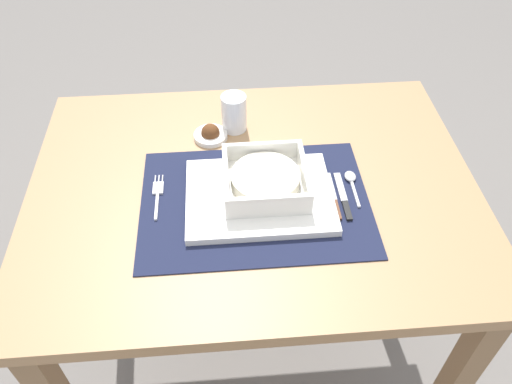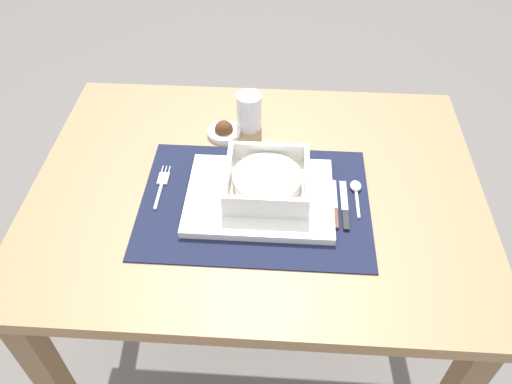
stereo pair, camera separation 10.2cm
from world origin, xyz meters
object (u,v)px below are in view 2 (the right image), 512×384
(spoon, at_px, (356,189))
(butter_knife, at_px, (345,208))
(drinking_glass, at_px, (249,113))
(condiment_saucer, at_px, (224,131))
(fork, at_px, (162,183))
(dining_table, at_px, (257,220))
(porridge_bowl, at_px, (267,181))
(bread_knife, at_px, (334,207))

(spoon, height_order, butter_knife, spoon)
(drinking_glass, relative_size, condiment_saucer, 1.15)
(butter_knife, height_order, drinking_glass, drinking_glass)
(fork, bearing_deg, dining_table, 1.03)
(porridge_bowl, distance_m, fork, 0.23)
(bread_knife, xyz_separation_m, drinking_glass, (-0.19, 0.26, 0.03))
(spoon, distance_m, bread_knife, 0.07)
(fork, height_order, condiment_saucer, condiment_saucer)
(condiment_saucer, bearing_deg, dining_table, -62.12)
(dining_table, bearing_deg, condiment_saucer, 117.88)
(bread_knife, bearing_deg, porridge_bowl, 162.74)
(dining_table, height_order, bread_knife, bread_knife)
(dining_table, height_order, porridge_bowl, porridge_bowl)
(spoon, relative_size, butter_knife, 0.79)
(porridge_bowl, height_order, bread_knife, porridge_bowl)
(dining_table, xyz_separation_m, spoon, (0.21, -0.01, 0.12))
(condiment_saucer, bearing_deg, bread_knife, -42.14)
(spoon, bearing_deg, drinking_glass, 140.62)
(dining_table, distance_m, spoon, 0.24)
(drinking_glass, bearing_deg, dining_table, -81.42)
(spoon, xyz_separation_m, drinking_glass, (-0.24, 0.20, 0.03))
(drinking_glass, bearing_deg, bread_knife, -53.38)
(bread_knife, xyz_separation_m, condiment_saucer, (-0.25, 0.22, 0.00))
(spoon, relative_size, condiment_saucer, 1.36)
(drinking_glass, xyz_separation_m, condiment_saucer, (-0.06, -0.03, -0.03))
(bread_knife, relative_size, condiment_saucer, 1.71)
(spoon, bearing_deg, bread_knife, -130.85)
(spoon, distance_m, butter_knife, 0.06)
(fork, bearing_deg, spoon, -2.17)
(butter_knife, bearing_deg, spoon, 61.46)
(bread_knife, bearing_deg, drinking_glass, 122.58)
(dining_table, bearing_deg, drinking_glass, 98.58)
(fork, xyz_separation_m, butter_knife, (0.38, -0.05, 0.00))
(butter_knife, distance_m, bread_knife, 0.02)
(porridge_bowl, distance_m, condiment_saucer, 0.22)
(bread_knife, height_order, drinking_glass, drinking_glass)
(butter_knife, xyz_separation_m, drinking_glass, (-0.21, 0.26, 0.03))
(bread_knife, bearing_deg, butter_knife, -10.46)
(fork, distance_m, spoon, 0.41)
(dining_table, bearing_deg, butter_knife, -18.90)
(porridge_bowl, relative_size, drinking_glass, 1.88)
(dining_table, bearing_deg, spoon, -2.10)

